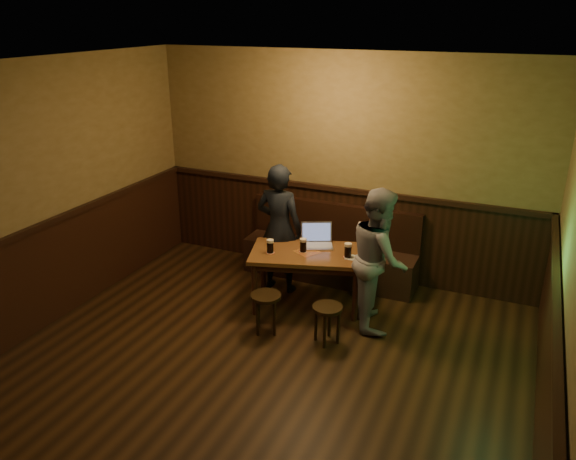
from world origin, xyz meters
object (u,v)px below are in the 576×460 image
(pub_table, at_px, (307,259))
(laptop, at_px, (317,240))
(person_grey, at_px, (379,258))
(bench, at_px, (330,255))
(pint_left, at_px, (270,246))
(stool_right, at_px, (327,314))
(pint_mid, at_px, (303,245))
(pint_right, at_px, (348,250))
(stool_left, at_px, (266,302))
(person_suit, at_px, (279,228))

(pub_table, distance_m, laptop, 0.28)
(person_grey, bearing_deg, bench, 22.96)
(pub_table, bearing_deg, pint_left, -169.22)
(pub_table, relative_size, stool_right, 3.40)
(stool_right, relative_size, pint_mid, 2.61)
(pint_right, height_order, person_grey, person_grey)
(stool_left, distance_m, pint_mid, 0.81)
(stool_left, height_order, pint_left, pint_left)
(pub_table, relative_size, person_suit, 0.89)
(person_suit, bearing_deg, pint_mid, 147.02)
(stool_left, xyz_separation_m, pint_right, (0.64, 0.75, 0.41))
(pub_table, height_order, stool_left, pub_table)
(pub_table, relative_size, person_grey, 0.92)
(pint_mid, height_order, laptop, laptop)
(bench, bearing_deg, person_grey, -45.70)
(pint_left, height_order, laptop, laptop)
(laptop, bearing_deg, bench, 67.47)
(bench, height_order, person_suit, person_suit)
(bench, distance_m, stool_left, 1.53)
(pub_table, distance_m, person_grey, 0.86)
(bench, distance_m, pint_mid, 0.94)
(person_suit, bearing_deg, bench, -130.11)
(pint_mid, height_order, pint_right, pint_right)
(pint_right, bearing_deg, pint_left, -164.17)
(stool_right, relative_size, person_grey, 0.27)
(bench, xyz_separation_m, pint_left, (-0.37, -1.00, 0.45))
(stool_right, height_order, person_grey, person_grey)
(stool_left, xyz_separation_m, stool_right, (0.67, 0.06, -0.02))
(pint_mid, bearing_deg, laptop, 75.04)
(bench, xyz_separation_m, laptop, (0.02, -0.57, 0.43))
(pint_left, xyz_separation_m, person_grey, (1.21, 0.14, 0.01))
(stool_right, distance_m, person_suit, 1.40)
(pub_table, relative_size, laptop, 3.19)
(pint_mid, relative_size, laptop, 0.36)
(stool_left, bearing_deg, person_grey, 32.70)
(bench, height_order, stool_left, bench)
(bench, xyz_separation_m, person_grey, (0.84, -0.86, 0.46))
(laptop, bearing_deg, person_suit, 151.45)
(pint_right, relative_size, person_suit, 0.10)
(pint_mid, distance_m, person_suit, 0.51)
(person_grey, bearing_deg, laptop, 49.15)
(person_grey, bearing_deg, pint_right, 54.05)
(stool_left, xyz_separation_m, person_suit, (-0.29, 0.97, 0.44))
(pint_right, relative_size, person_grey, 0.11)
(pub_table, distance_m, pint_right, 0.50)
(bench, xyz_separation_m, pint_mid, (-0.04, -0.82, 0.44))
(person_grey, bearing_deg, person_suit, 54.92)
(stool_right, bearing_deg, laptop, 117.59)
(pint_mid, bearing_deg, bench, 87.04)
(pint_right, bearing_deg, person_suit, 166.62)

